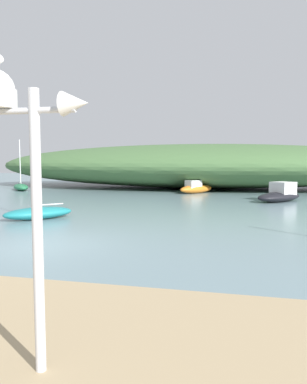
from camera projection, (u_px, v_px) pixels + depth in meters
The scene contains 7 objects.
ground_plane at pixel (43, 246), 11.41m from camera, with size 120.00×120.00×0.00m, color gray.
distant_hill at pixel (197, 166), 36.24m from camera, with size 41.72×15.38×4.27m, color #476B3D.
mast_structure at pixel (12, 125), 4.09m from camera, with size 1.37×0.49×3.46m.
sailboat_west_reach at pixel (21, 187), 32.84m from camera, with size 3.20×3.45×4.51m.
motorboat_far_right at pixel (196, 188), 29.86m from camera, with size 2.94×3.36×1.07m.
motorboat_far_left at pixel (280, 194), 23.73m from camera, with size 3.67×3.88×1.26m.
sailboat_inner_mooring at pixel (39, 213), 16.59m from camera, with size 2.97×3.05×3.35m.
Camera 1 is at (5.84, -10.19, 2.63)m, focal length 34.31 mm.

